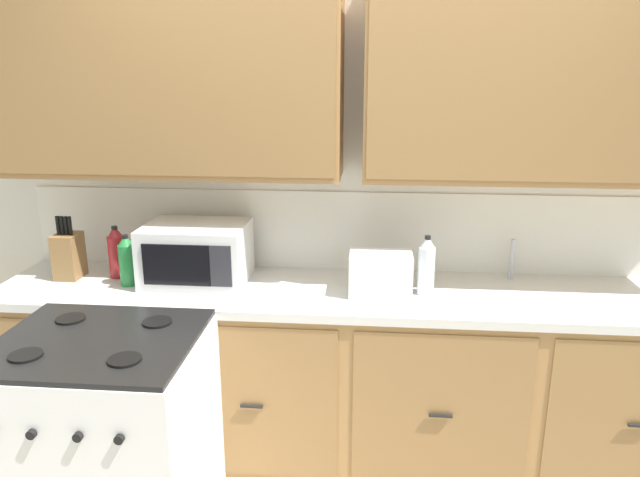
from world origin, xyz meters
TOP-DOWN VIEW (x-y plane):
  - wall_unit at (0.00, 0.50)m, footprint 4.48×0.40m
  - counter_run at (0.00, 0.30)m, footprint 3.31×0.64m
  - stove_range at (-0.93, -0.33)m, footprint 0.76×0.68m
  - microwave at (-0.73, 0.35)m, footprint 0.48×0.37m
  - toaster at (0.14, 0.26)m, footprint 0.28×0.18m
  - knife_block at (-1.37, 0.34)m, footprint 0.11×0.14m
  - sink_faucet at (0.77, 0.51)m, footprint 0.02×0.02m
  - bottle_red at (-1.14, 0.37)m, footprint 0.08×0.08m
  - bottle_green at (-1.04, 0.27)m, footprint 0.08×0.08m
  - bottle_clear at (0.35, 0.28)m, footprint 0.08×0.08m

SIDE VIEW (x-z plane):
  - stove_range at x=-0.93m, z-range 0.00..0.95m
  - counter_run at x=0.00m, z-range 0.01..0.94m
  - toaster at x=0.14m, z-range 0.93..1.12m
  - sink_faucet at x=0.77m, z-range 0.93..1.13m
  - knife_block at x=-1.37m, z-range 0.89..1.20m
  - bottle_green at x=-1.04m, z-range 0.93..1.17m
  - bottle_red at x=-1.14m, z-range 0.93..1.19m
  - bottle_clear at x=0.35m, z-range 0.93..1.20m
  - microwave at x=-0.73m, z-range 0.93..1.21m
  - wall_unit at x=0.00m, z-range 0.45..2.82m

